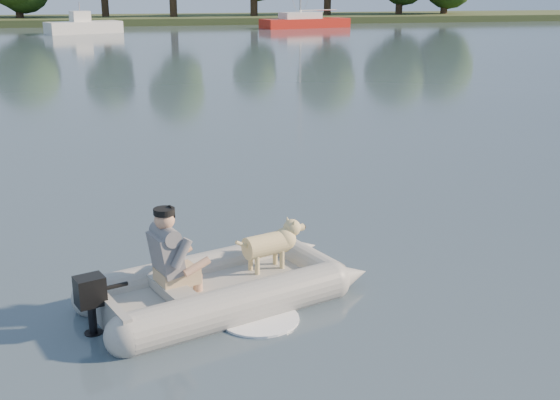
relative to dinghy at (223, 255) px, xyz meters
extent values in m
plane|color=#4E5E69|center=(0.50, -0.28, -0.55)|extent=(160.00, 160.00, 0.00)
cube|color=#47512D|center=(0.50, 61.72, -0.30)|extent=(160.00, 12.00, 0.70)
cylinder|color=#332316|center=(-9.40, 61.06, 0.92)|extent=(0.70, 0.70, 2.94)
cylinder|color=#332316|center=(-1.92, 61.68, 1.29)|extent=(0.70, 0.70, 3.67)
cylinder|color=#332316|center=(11.79, 60.15, 1.06)|extent=(0.70, 0.70, 3.21)
cylinder|color=#332316|center=(19.20, 60.77, 1.42)|extent=(0.70, 0.70, 3.94)
cylinder|color=#332316|center=(26.77, 61.04, 1.21)|extent=(0.70, 0.70, 3.52)
cylinder|color=#332316|center=(31.55, 60.81, 1.06)|extent=(0.70, 0.70, 3.21)
cube|color=red|center=(14.31, 50.66, -0.27)|extent=(7.81, 4.02, 0.94)
cube|color=white|center=(13.85, 50.54, 0.44)|extent=(3.59, 2.44, 0.56)
camera|label=1|loc=(-1.01, -7.38, 2.94)|focal=45.00mm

